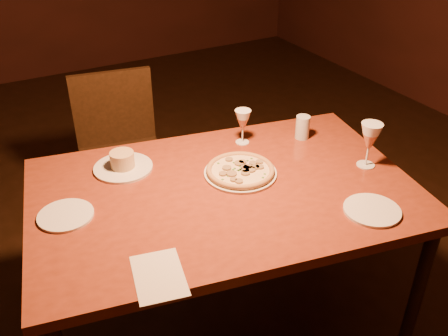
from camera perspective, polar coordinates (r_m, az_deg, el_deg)
floor at (r=2.52m, az=-6.52°, el=-16.39°), size 7.00×7.00×0.00m
dining_table at (r=1.97m, az=0.00°, el=-4.02°), size 1.62×1.20×0.79m
chair_far at (r=2.81m, az=-11.69°, el=2.19°), size 0.51×0.51×0.91m
pizza_plate at (r=2.01m, az=1.89°, el=-0.31°), size 0.29×0.29×0.03m
ramekin_saucer at (r=2.08m, az=-11.50°, el=0.50°), size 0.24×0.24×0.08m
wine_glass_far at (r=2.21m, az=2.15°, el=4.74°), size 0.07×0.07×0.16m
wine_glass_right at (r=2.11m, az=16.23°, el=2.54°), size 0.09×0.09×0.19m
water_tumbler at (r=2.29m, az=8.97°, el=4.63°), size 0.06×0.06×0.11m
side_plate_left at (r=1.87m, az=-17.64°, el=-5.18°), size 0.20×0.20×0.01m
side_plate_near at (r=1.88m, az=16.57°, el=-4.65°), size 0.21×0.21×0.01m
menu_card at (r=1.57m, az=-7.46°, el=-12.09°), size 0.19×0.25×0.00m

